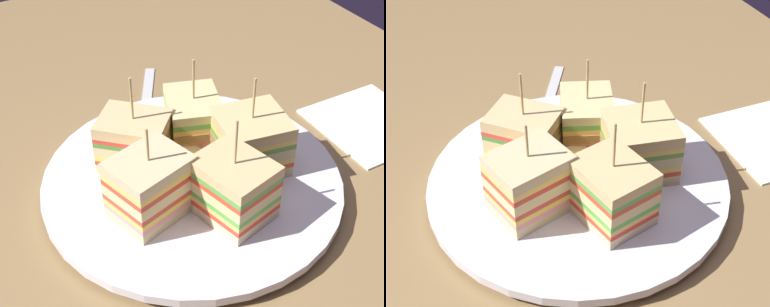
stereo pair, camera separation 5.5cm
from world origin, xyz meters
The scene contains 9 objects.
ground_plane centered at (0.00, 0.00, -0.90)cm, with size 107.39×83.42×1.80cm, color olive.
plate centered at (0.00, 0.00, 1.04)cm, with size 29.67×29.67×1.72cm.
sandwich_wedge_0 centered at (2.28, -5.62, 4.81)cm, with size 6.97×7.95×9.54cm.
sandwich_wedge_1 centered at (6.02, 0.75, 4.67)cm, with size 7.84×6.90×10.43cm.
sandwich_wedge_2 centered at (1.13, 5.95, 4.60)cm, with size 7.42×7.80×10.17cm.
sandwich_wedge_3 centered at (-5.18, 3.16, 4.35)cm, with size 8.11×7.20×9.76cm.
sandwich_wedge_4 centered at (-4.74, -3.77, 4.47)cm, with size 8.40×8.47×10.08cm.
chip_pile centered at (0.01, -0.02, 2.93)cm, with size 7.28×5.49×2.39cm.
spoon centered at (-13.03, 1.06, 0.41)cm, with size 14.36×9.48×1.00cm.
Camera 2 is at (39.58, -16.43, 39.71)cm, focal length 54.03 mm.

